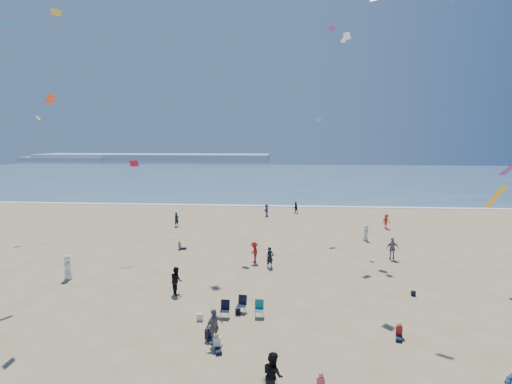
{
  "coord_description": "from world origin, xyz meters",
  "views": [
    {
      "loc": [
        3.93,
        -16.22,
        10.39
      ],
      "look_at": [
        2.0,
        8.0,
        7.15
      ],
      "focal_mm": 28.0,
      "sensor_mm": 36.0,
      "label": 1
    }
  ],
  "objects": [
    {
      "name": "standing_flyers",
      "position": [
        4.02,
        15.84,
        0.89
      ],
      "size": [
        28.77,
        41.83,
        1.95
      ],
      "color": "black",
      "rests_on": "ground"
    },
    {
      "name": "ground",
      "position": [
        0.0,
        0.0,
        0.0
      ],
      "size": [
        220.0,
        220.0,
        0.0
      ],
      "primitive_type": "plane",
      "color": "tan",
      "rests_on": "ground"
    },
    {
      "name": "kites_aloft",
      "position": [
        9.26,
        11.49,
        14.27
      ],
      "size": [
        47.13,
        37.6,
        24.51
      ],
      "color": "gold",
      "rests_on": "ground"
    },
    {
      "name": "chair_cluster",
      "position": [
        1.31,
        6.08,
        0.5
      ],
      "size": [
        2.6,
        1.44,
        1.0
      ],
      "color": "black",
      "rests_on": "ground"
    },
    {
      "name": "seated_group",
      "position": [
        1.9,
        5.72,
        0.42
      ],
      "size": [
        16.92,
        21.3,
        0.84
      ],
      "color": "silver",
      "rests_on": "ground"
    },
    {
      "name": "surf_line",
      "position": [
        0.0,
        45.0,
        0.04
      ],
      "size": [
        220.0,
        1.2,
        0.08
      ],
      "primitive_type": "cube",
      "color": "white",
      "rests_on": "ground"
    },
    {
      "name": "ocean",
      "position": [
        0.0,
        95.0,
        0.03
      ],
      "size": [
        220.0,
        100.0,
        0.06
      ],
      "primitive_type": "cube",
      "color": "#476B84",
      "rests_on": "ground"
    },
    {
      "name": "navy_bag",
      "position": [
        12.38,
        9.99,
        0.17
      ],
      "size": [
        0.28,
        0.18,
        0.34
      ],
      "primitive_type": "cube",
      "color": "black",
      "rests_on": "ground"
    },
    {
      "name": "headland_far",
      "position": [
        -60.0,
        170.0,
        1.6
      ],
      "size": [
        110.0,
        20.0,
        3.2
      ],
      "primitive_type": "cube",
      "color": "#7A8EA8",
      "rests_on": "ground"
    },
    {
      "name": "white_tote",
      "position": [
        -1.03,
        5.28,
        0.2
      ],
      "size": [
        0.35,
        0.2,
        0.4
      ],
      "primitive_type": "cube",
      "color": "silver",
      "rests_on": "ground"
    },
    {
      "name": "headland_near",
      "position": [
        -100.0,
        165.0,
        1.0
      ],
      "size": [
        40.0,
        14.0,
        2.0
      ],
      "primitive_type": "cube",
      "color": "#7A8EA8",
      "rests_on": "ground"
    },
    {
      "name": "black_backpack",
      "position": [
        1.06,
        6.22,
        0.19
      ],
      "size": [
        0.3,
        0.22,
        0.38
      ],
      "primitive_type": "cube",
      "color": "black",
      "rests_on": "ground"
    }
  ]
}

